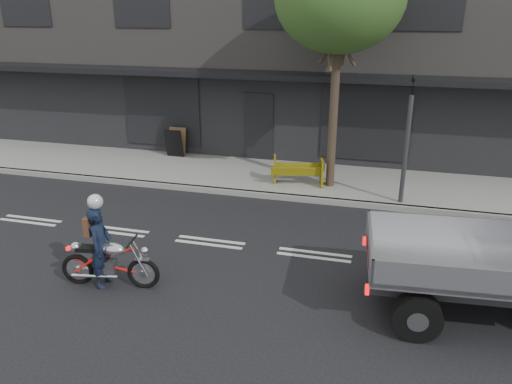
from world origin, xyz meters
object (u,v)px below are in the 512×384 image
at_px(traffic_light_pole, 406,148).
at_px(rider, 101,247).
at_px(construction_barrier, 297,172).
at_px(sandwich_board, 174,143).
at_px(motorcycle, 109,261).

height_order(traffic_light_pole, rider, traffic_light_pole).
xyz_separation_m(traffic_light_pole, construction_barrier, (-2.93, 0.51, -1.08)).
bearing_deg(traffic_light_pole, sandwich_board, 162.58).
distance_m(traffic_light_pole, sandwich_board, 8.01).
distance_m(motorcycle, construction_barrier, 6.59).
distance_m(motorcycle, rider, 0.32).
bearing_deg(sandwich_board, motorcycle, -73.68).
height_order(motorcycle, rider, rider).
height_order(traffic_light_pole, motorcycle, traffic_light_pole).
height_order(rider, construction_barrier, rider).
height_order(traffic_light_pole, construction_barrier, traffic_light_pole).
relative_size(rider, construction_barrier, 1.07).
relative_size(traffic_light_pole, motorcycle, 1.80).
relative_size(rider, sandwich_board, 1.64).
bearing_deg(rider, sandwich_board, 6.20).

